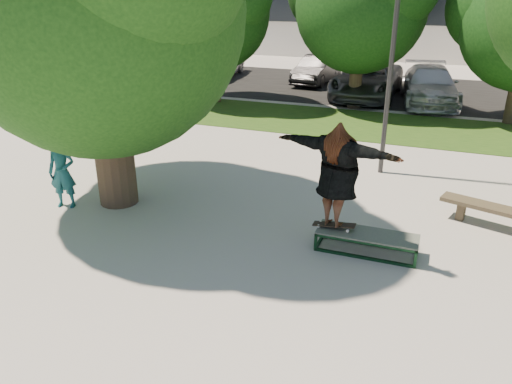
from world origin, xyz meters
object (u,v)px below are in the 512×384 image
at_px(car_grey, 367,79).
at_px(bystander, 62,172).
at_px(car_dark, 317,70).
at_px(grind_box, 367,242).
at_px(lamppost, 393,47).
at_px(car_silver_b, 429,85).
at_px(car_silver_a, 219,61).

bearing_deg(car_grey, bystander, -107.28).
distance_m(car_dark, car_grey, 3.69).
height_order(grind_box, bystander, bystander).
bearing_deg(car_dark, lamppost, -63.69).
bearing_deg(lamppost, grind_box, -85.58).
bearing_deg(car_silver_b, car_silver_a, 156.76).
relative_size(grind_box, car_silver_b, 0.36).
bearing_deg(car_grey, car_silver_b, -5.17).
relative_size(grind_box, car_dark, 0.46).
xyz_separation_m(grind_box, bystander, (-6.48, -0.30, 0.61)).
height_order(car_silver_a, car_grey, car_silver_a).
bearing_deg(bystander, grind_box, -13.78).
xyz_separation_m(car_dark, car_grey, (2.80, -2.40, 0.11)).
xyz_separation_m(lamppost, grind_box, (0.33, -4.30, -2.96)).
distance_m(bystander, car_silver_a, 16.52).
bearing_deg(car_silver_a, lamppost, -56.05).
bearing_deg(lamppost, car_grey, 101.59).
relative_size(lamppost, car_grey, 1.13).
xyz_separation_m(bystander, car_silver_a, (-3.72, 16.10, -0.03)).
relative_size(bystander, car_dark, 0.41).
distance_m(lamppost, bystander, 8.03).
bearing_deg(car_dark, car_silver_b, -22.12).
bearing_deg(car_grey, lamppost, -78.27).
xyz_separation_m(bystander, car_grey, (4.29, 13.66, -0.04)).
distance_m(lamppost, car_silver_b, 9.18).
height_order(bystander, car_silver_a, bystander).
relative_size(grind_box, bystander, 1.13).
height_order(grind_box, car_silver_a, car_silver_a).
bearing_deg(car_silver_b, car_dark, 144.71).
bearing_deg(lamppost, car_silver_a, 130.61).
bearing_deg(car_silver_b, car_grey, 165.71).
distance_m(lamppost, grind_box, 5.23).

